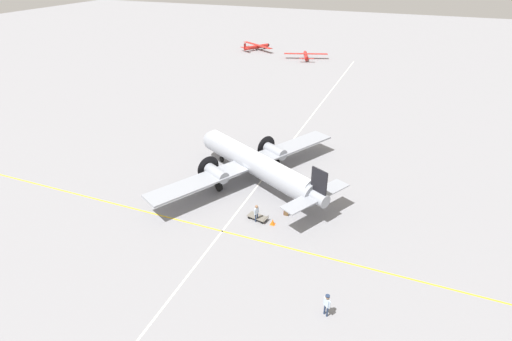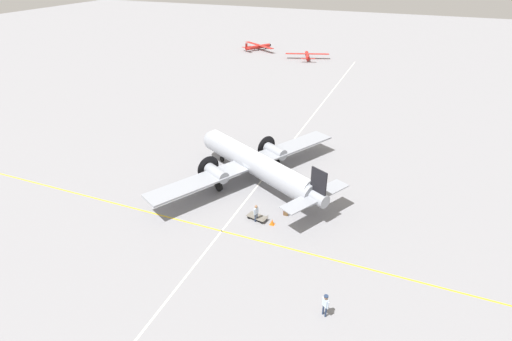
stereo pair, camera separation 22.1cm
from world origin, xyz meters
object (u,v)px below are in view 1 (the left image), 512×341
Objects in this scene: baggage_cart at (258,217)px; light_aircraft_taxiing at (257,47)px; suitcase_upright_spare at (286,213)px; traffic_cone at (273,222)px; suitcase_near_door at (286,213)px; light_aircraft_distant at (306,55)px; crew_foreground at (327,303)px; airliner_main at (254,162)px; passenger_boarding at (257,212)px.

light_aircraft_taxiing is at bearing -57.39° from baggage_cart.
traffic_cone is (0.71, 1.85, -0.01)m from suitcase_upright_spare.
traffic_cone is at bearing 70.64° from suitcase_near_door.
light_aircraft_taxiing reaches higher than light_aircraft_distant.
crew_foreground is 12.33m from suitcase_near_door.
airliner_main reaches higher than passenger_boarding.
traffic_cone is (0.67, 1.90, 0.03)m from suitcase_near_door.
traffic_cone is at bearing 174.45° from light_aircraft_distant.
airliner_main is at bearing 44.20° from passenger_boarding.
light_aircraft_taxiing is at bearing -66.12° from suitcase_near_door.
suitcase_near_door is (-2.26, -1.98, -0.84)m from passenger_boarding.
light_aircraft_distant is at bearing 140.79° from crew_foreground.
crew_foreground is 3.14× the size of traffic_cone.
passenger_boarding is 3.12m from suitcase_near_door.
baggage_cart is (0.01, -0.32, -0.82)m from passenger_boarding.
crew_foreground is at bearing -123.51° from light_aircraft_taxiing.
baggage_cart is 0.21× the size of light_aircraft_taxiing.
crew_foreground is 77.10m from light_aircraft_distant.
light_aircraft_distant is at bearing -76.00° from suitcase_upright_spare.
crew_foreground is at bearing 178.11° from light_aircraft_distant.
traffic_cone is at bearing -66.71° from passenger_boarding.
suitcase_upright_spare is (-0.05, 0.04, 0.03)m from suitcase_near_door.
light_aircraft_distant is at bearing -76.98° from traffic_cone.
suitcase_near_door is 0.26× the size of baggage_cart.
light_aircraft_distant is (15.76, -63.34, 0.57)m from suitcase_near_door.
passenger_boarding is 75.46m from light_aircraft_taxiing.
airliner_main is 67.99m from light_aircraft_taxiing.
suitcase_near_door is (6.38, -10.51, -0.92)m from crew_foreground.
baggage_cart is 66.39m from light_aircraft_distant.
crew_foreground reaches higher than suitcase_upright_spare.
light_aircraft_distant is 16.94× the size of traffic_cone.
passenger_boarding is at bearing 3.11° from traffic_cone.
crew_foreground is 3.45× the size of suitcase_near_door.
airliner_main reaches higher than crew_foreground.
light_aircraft_distant is at bearing -67.45° from baggage_cart.
passenger_boarding reaches higher than suitcase_near_door.
passenger_boarding is (8.63, -8.53, -0.08)m from crew_foreground.
baggage_cart is (2.31, 1.62, -0.01)m from suitcase_upright_spare.
crew_foreground is 0.19× the size of light_aircraft_distant.
airliner_main is 2.26× the size of light_aircraft_taxiing.
baggage_cart is at bearing 36.29° from suitcase_near_door.
airliner_main is at bearing 161.33° from crew_foreground.
crew_foreground is (-11.69, 15.38, -1.21)m from airliner_main.
crew_foreground reaches higher than traffic_cone.
baggage_cart is 75.17m from light_aircraft_taxiing.
passenger_boarding is at bearing 169.45° from crew_foreground.
light_aircraft_distant is 15.18m from light_aircraft_taxiing.
light_aircraft_taxiing is 75.99m from traffic_cone.
airliner_main reaches higher than light_aircraft_distant.
crew_foreground reaches higher than suitcase_near_door.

